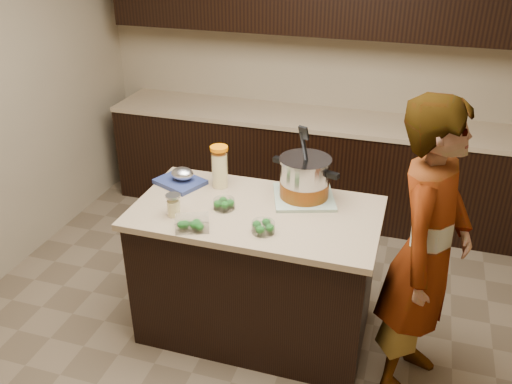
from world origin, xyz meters
TOP-DOWN VIEW (x-y plane):
  - ground_plane at (0.00, 0.00)m, footprint 4.00×4.00m
  - room_shell at (0.00, 0.00)m, footprint 4.04×4.04m
  - back_cabinets at (0.00, 1.74)m, footprint 3.60×0.63m
  - island at (0.00, 0.00)m, footprint 1.46×0.81m
  - dish_towel at (0.24, 0.23)m, footprint 0.46×0.46m
  - stock_pot at (0.24, 0.22)m, footprint 0.43×0.40m
  - lemonade_pitcher at (-0.31, 0.23)m, footprint 0.15×0.15m
  - mason_jar at (-0.44, -0.20)m, footprint 0.10×0.10m
  - broccoli_tub_left at (-0.19, -0.04)m, footprint 0.15×0.15m
  - broccoli_tub_right at (0.11, -0.22)m, footprint 0.17×0.17m
  - broccoli_tub_rect at (-0.28, -0.31)m, footprint 0.22×0.20m
  - blue_tray at (-0.56, 0.18)m, footprint 0.35×0.32m
  - person at (0.98, -0.14)m, footprint 0.58×0.73m

SIDE VIEW (x-z plane):
  - ground_plane at x=0.00m, z-range 0.00..0.00m
  - island at x=0.00m, z-range 0.00..0.90m
  - person at x=0.98m, z-range 0.00..1.74m
  - dish_towel at x=0.24m, z-range 0.90..0.92m
  - broccoli_tub_left at x=-0.19m, z-range 0.90..0.96m
  - broccoli_tub_right at x=0.11m, z-range 0.90..0.96m
  - broccoli_tub_rect at x=-0.28m, z-range 0.90..0.96m
  - blue_tray at x=-0.56m, z-range 0.88..0.99m
  - back_cabinets at x=0.00m, z-range -0.22..2.10m
  - mason_jar at x=-0.44m, z-range 0.89..1.03m
  - stock_pot at x=0.24m, z-range 0.80..1.25m
  - lemonade_pitcher at x=-0.31m, z-range 0.89..1.16m
  - room_shell at x=0.00m, z-range 0.35..3.07m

